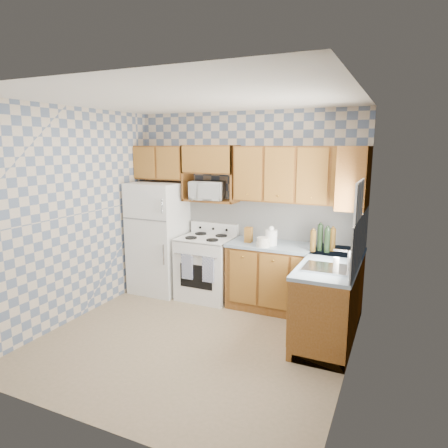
{
  "coord_description": "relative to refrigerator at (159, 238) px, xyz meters",
  "views": [
    {
      "loc": [
        2.09,
        -3.75,
        2.23
      ],
      "look_at": [
        0.05,
        0.75,
        1.25
      ],
      "focal_mm": 32.0,
      "sensor_mm": 36.0,
      "label": 1
    }
  ],
  "objects": [
    {
      "name": "bottle_2",
      "position": [
        2.6,
        -0.01,
        0.22
      ],
      "size": [
        0.07,
        0.07,
        0.29
      ],
      "primitive_type": "cylinder",
      "color": "#513714",
      "rests_on": "countertop_back"
    },
    {
      "name": "countertop_right",
      "position": [
        2.67,
        -0.45,
        0.06
      ],
      "size": [
        0.63,
        1.6,
        0.04
      ],
      "primitive_type": "cube",
      "color": "gray",
      "rests_on": "base_cabinets_right"
    },
    {
      "name": "food_containers",
      "position": [
        1.74,
        -0.17,
        0.14
      ],
      "size": [
        0.19,
        0.19,
        0.12
      ],
      "primitive_type": null,
      "color": "silver",
      "rests_on": "countertop_back"
    },
    {
      "name": "stove_body",
      "position": [
        0.8,
        0.03,
        -0.39
      ],
      "size": [
        0.76,
        0.65,
        0.9
      ],
      "primitive_type": "cube",
      "color": "white",
      "rests_on": "floor"
    },
    {
      "name": "microwave",
      "position": [
        0.77,
        0.13,
        0.74
      ],
      "size": [
        0.54,
        0.42,
        0.27
      ],
      "primitive_type": "imported",
      "rotation": [
        0.0,
        0.0,
        0.21
      ],
      "color": "white",
      "rests_on": "microwave_shelf"
    },
    {
      "name": "bottle_0",
      "position": [
        2.45,
        -0.05,
        0.25
      ],
      "size": [
        0.07,
        0.07,
        0.33
      ],
      "primitive_type": "cylinder",
      "color": "black",
      "rests_on": "countertop_back"
    },
    {
      "name": "bottle_1",
      "position": [
        2.55,
        -0.11,
        0.24
      ],
      "size": [
        0.07,
        0.07,
        0.31
      ],
      "primitive_type": "cylinder",
      "color": "black",
      "rests_on": "countertop_back"
    },
    {
      "name": "knife_block",
      "position": [
        1.47,
        -0.01,
        0.18
      ],
      "size": [
        0.1,
        0.1,
        0.21
      ],
      "primitive_type": "cube",
      "rotation": [
        0.0,
        0.0,
        0.0
      ],
      "color": "brown",
      "rests_on": "countertop_back"
    },
    {
      "name": "cooktop",
      "position": [
        0.8,
        0.03,
        0.07
      ],
      "size": [
        0.76,
        0.65,
        0.02
      ],
      "primitive_type": "cube",
      "color": "silver",
      "rests_on": "stove_body"
    },
    {
      "name": "upper_cabinets_fridge",
      "position": [
        -0.02,
        0.19,
        1.13
      ],
      "size": [
        0.82,
        0.33,
        0.5
      ],
      "primitive_type": "cube",
      "color": "#63350E",
      "rests_on": "back_wall"
    },
    {
      "name": "dish_towel_left",
      "position": [
        0.68,
        -0.32,
        -0.29
      ],
      "size": [
        0.17,
        0.02,
        0.36
      ],
      "primitive_type": "cube",
      "color": "navy",
      "rests_on": "stove_body"
    },
    {
      "name": "upper_cabinets_back",
      "position": [
        2.1,
        0.19,
        1.01
      ],
      "size": [
        1.75,
        0.33,
        0.74
      ],
      "primitive_type": "cube",
      "color": "#63350E",
      "rests_on": "back_wall"
    },
    {
      "name": "sink",
      "position": [
        2.67,
        -0.8,
        0.09
      ],
      "size": [
        0.48,
        0.4,
        0.03
      ],
      "primitive_type": "cube",
      "color": "#B7B7BC",
      "rests_on": "countertop_right"
    },
    {
      "name": "microwave_shelf",
      "position": [
        0.8,
        0.19,
        0.6
      ],
      "size": [
        0.8,
        0.33,
        0.03
      ],
      "primitive_type": "cube",
      "color": "#63350E",
      "rests_on": "back_wall"
    },
    {
      "name": "backsplash_back",
      "position": [
        1.68,
        0.34,
        0.36
      ],
      "size": [
        2.6,
        0.02,
        0.56
      ],
      "primitive_type": "cube",
      "color": "silver",
      "rests_on": "back_wall"
    },
    {
      "name": "dish_towel_right",
      "position": [
        1.0,
        -0.32,
        -0.29
      ],
      "size": [
        0.17,
        0.02,
        0.36
      ],
      "primitive_type": "cube",
      "color": "navy",
      "rests_on": "stove_body"
    },
    {
      "name": "soap_bottle",
      "position": [
        2.79,
        -0.91,
        0.17
      ],
      "size": [
        0.06,
        0.06,
        0.17
      ],
      "primitive_type": "cylinder",
      "color": "silver",
      "rests_on": "countertop_right"
    },
    {
      "name": "upper_cabinets_right",
      "position": [
        2.81,
        0.0,
        1.01
      ],
      "size": [
        0.33,
        0.7,
        0.74
      ],
      "primitive_type": "cube",
      "color": "#63350E",
      "rests_on": "right_wall"
    },
    {
      "name": "bottle_3",
      "position": [
        2.38,
        -0.13,
        0.21
      ],
      "size": [
        0.07,
        0.07,
        0.27
      ],
      "primitive_type": "cylinder",
      "color": "#513714",
      "rests_on": "countertop_back"
    },
    {
      "name": "electric_kettle",
      "position": [
        1.81,
        -0.04,
        0.18
      ],
      "size": [
        0.16,
        0.16,
        0.2
      ],
      "primitive_type": "cylinder",
      "color": "white",
      "rests_on": "countertop_back"
    },
    {
      "name": "base_cabinets_right",
      "position": [
        2.67,
        -0.45,
        -0.4
      ],
      "size": [
        0.6,
        1.6,
        0.88
      ],
      "primitive_type": "cube",
      "color": "#63350E",
      "rests_on": "floor"
    },
    {
      "name": "backguard",
      "position": [
        0.8,
        0.3,
        0.16
      ],
      "size": [
        0.76,
        0.08,
        0.17
      ],
      "primitive_type": "cube",
      "color": "white",
      "rests_on": "cooktop"
    },
    {
      "name": "floor",
      "position": [
        1.27,
        -1.25,
        -0.84
      ],
      "size": [
        3.4,
        3.4,
        0.0
      ],
      "primitive_type": "plane",
      "color": "#7D6C4F",
      "rests_on": "ground"
    },
    {
      "name": "right_wall",
      "position": [
        2.97,
        -1.25,
        0.51
      ],
      "size": [
        0.02,
        3.2,
        2.7
      ],
      "primitive_type": "cube",
      "color": "slate",
      "rests_on": "ground"
    },
    {
      "name": "base_cabinets_back",
      "position": [
        2.1,
        0.05,
        -0.4
      ],
      "size": [
        1.75,
        0.6,
        0.88
      ],
      "primitive_type": "cube",
      "color": "#63350E",
      "rests_on": "floor"
    },
    {
      "name": "backsplash_right",
      "position": [
        2.96,
        -0.45,
        0.36
      ],
      "size": [
        0.02,
        1.6,
        0.56
      ],
      "primitive_type": "cube",
      "color": "silver",
      "rests_on": "right_wall"
    },
    {
      "name": "back_wall",
      "position": [
        1.27,
        0.35,
        0.51
      ],
      "size": [
        3.4,
        0.02,
        2.7
      ],
      "primitive_type": "cube",
      "color": "slate",
      "rests_on": "ground"
    },
    {
      "name": "refrigerator",
      "position": [
        0.0,
        0.0,
        0.0
      ],
      "size": [
        0.75,
        0.7,
        1.68
      ],
      "primitive_type": "cube",
      "color": "white",
      "rests_on": "floor"
    },
    {
      "name": "countertop_back",
      "position": [
        2.1,
        0.05,
        0.06
      ],
      "size": [
        1.77,
        0.63,
        0.04
      ],
      "primitive_type": "cube",
      "color": "gray",
      "rests_on": "base_cabinets_back"
    },
    {
      "name": "window",
      "position": [
        2.96,
        -0.8,
        0.61
      ],
      "size": [
        0.02,
        0.66,
        0.86
      ],
      "primitive_type": "cube",
      "color": "white",
      "rests_on": "right_wall"
    }
  ]
}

